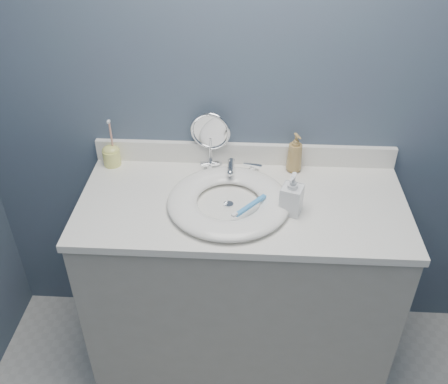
# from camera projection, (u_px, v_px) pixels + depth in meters

# --- Properties ---
(back_wall) EXTENTS (2.20, 0.02, 2.40)m
(back_wall) POSITION_uv_depth(u_px,v_px,m) (246.00, 90.00, 1.89)
(back_wall) COLOR #465869
(back_wall) RESTS_ON ground
(vanity_cabinet) EXTENTS (1.20, 0.55, 0.85)m
(vanity_cabinet) POSITION_uv_depth(u_px,v_px,m) (240.00, 286.00, 2.12)
(vanity_cabinet) COLOR #A4A096
(vanity_cabinet) RESTS_ON ground
(countertop) EXTENTS (1.22, 0.57, 0.03)m
(countertop) POSITION_uv_depth(u_px,v_px,m) (242.00, 204.00, 1.86)
(countertop) COLOR white
(countertop) RESTS_ON vanity_cabinet
(backsplash) EXTENTS (1.22, 0.02, 0.09)m
(backsplash) POSITION_uv_depth(u_px,v_px,m) (244.00, 154.00, 2.04)
(backsplash) COLOR white
(backsplash) RESTS_ON countertop
(basin) EXTENTS (0.45, 0.45, 0.04)m
(basin) POSITION_uv_depth(u_px,v_px,m) (229.00, 201.00, 1.82)
(basin) COLOR white
(basin) RESTS_ON countertop
(drain) EXTENTS (0.04, 0.04, 0.01)m
(drain) POSITION_uv_depth(u_px,v_px,m) (229.00, 205.00, 1.83)
(drain) COLOR silver
(drain) RESTS_ON countertop
(faucet) EXTENTS (0.25, 0.13, 0.07)m
(faucet) POSITION_uv_depth(u_px,v_px,m) (231.00, 170.00, 1.97)
(faucet) COLOR silver
(faucet) RESTS_ON countertop
(makeup_mirror) EXTENTS (0.16, 0.09, 0.24)m
(makeup_mirror) POSITION_uv_depth(u_px,v_px,m) (210.00, 137.00, 1.97)
(makeup_mirror) COLOR silver
(makeup_mirror) RESTS_ON countertop
(soap_bottle_amber) EXTENTS (0.08, 0.08, 0.17)m
(soap_bottle_amber) POSITION_uv_depth(u_px,v_px,m) (295.00, 153.00, 1.97)
(soap_bottle_amber) COLOR #A08048
(soap_bottle_amber) RESTS_ON countertop
(soap_bottle_clear) EXTENTS (0.09, 0.09, 0.16)m
(soap_bottle_clear) POSITION_uv_depth(u_px,v_px,m) (292.00, 193.00, 1.75)
(soap_bottle_clear) COLOR silver
(soap_bottle_clear) RESTS_ON countertop
(toothbrush_holder) EXTENTS (0.07, 0.07, 0.20)m
(toothbrush_holder) POSITION_uv_depth(u_px,v_px,m) (111.00, 155.00, 2.03)
(toothbrush_holder) COLOR #E5E673
(toothbrush_holder) RESTS_ON countertop
(toothbrush_lying) EXTENTS (0.12, 0.14, 0.02)m
(toothbrush_lying) POSITION_uv_depth(u_px,v_px,m) (249.00, 206.00, 1.75)
(toothbrush_lying) COLOR #3E95DD
(toothbrush_lying) RESTS_ON basin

